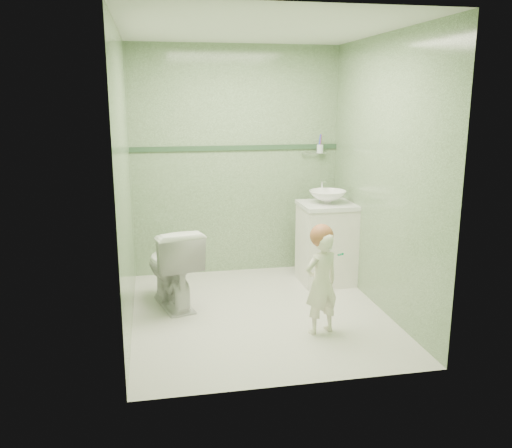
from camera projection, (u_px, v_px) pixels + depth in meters
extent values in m
plane|color=silver|center=(259.00, 313.00, 4.80)|extent=(2.50, 2.50, 0.00)
cube|color=gray|center=(236.00, 162.00, 5.72)|extent=(2.20, 0.04, 2.40)
cube|color=gray|center=(299.00, 209.00, 3.33)|extent=(2.20, 0.04, 2.40)
cube|color=gray|center=(125.00, 183.00, 4.32)|extent=(0.04, 2.50, 2.40)
cube|color=gray|center=(382.00, 176.00, 4.73)|extent=(0.04, 2.50, 2.40)
plane|color=white|center=(260.00, 28.00, 4.25)|extent=(2.50, 2.50, 0.00)
cube|color=#2E4D32|center=(236.00, 148.00, 5.68)|extent=(2.20, 0.02, 0.05)
cube|color=white|center=(326.00, 244.00, 5.54)|extent=(0.52, 0.50, 0.80)
cube|color=white|center=(327.00, 205.00, 5.44)|extent=(0.54, 0.52, 0.04)
imported|color=white|center=(328.00, 197.00, 5.42)|extent=(0.37, 0.37, 0.13)
cylinder|color=silver|center=(322.00, 188.00, 5.60)|extent=(0.03, 0.03, 0.18)
cylinder|color=silver|center=(323.00, 181.00, 5.54)|extent=(0.02, 0.12, 0.02)
cylinder|color=silver|center=(314.00, 153.00, 5.81)|extent=(0.26, 0.02, 0.02)
cylinder|color=silver|center=(320.00, 149.00, 5.79)|extent=(0.07, 0.07, 0.09)
cylinder|color=red|center=(321.00, 142.00, 5.79)|extent=(0.01, 0.01, 0.17)
cylinder|color=#8153B8|center=(320.00, 142.00, 5.76)|extent=(0.01, 0.01, 0.17)
cylinder|color=blue|center=(319.00, 142.00, 5.77)|extent=(0.01, 0.01, 0.17)
imported|color=white|center=(172.00, 266.00, 4.90)|extent=(0.59, 0.81, 0.75)
imported|color=white|center=(321.00, 283.00, 4.32)|extent=(0.36, 0.29, 0.84)
sphere|color=#A65E3A|center=(322.00, 236.00, 4.26)|extent=(0.19, 0.19, 0.19)
cylinder|color=#069C63|center=(341.00, 254.00, 4.19)|extent=(0.03, 0.14, 0.06)
cube|color=white|center=(331.00, 249.00, 4.20)|extent=(0.03, 0.02, 0.02)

